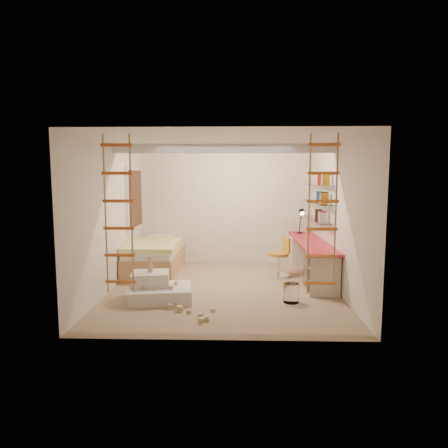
{
  "coord_description": "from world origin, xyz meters",
  "views": [
    {
      "loc": [
        0.2,
        -7.0,
        2.02
      ],
      "look_at": [
        0.0,
        0.3,
        1.15
      ],
      "focal_mm": 32.0,
      "sensor_mm": 36.0,
      "label": 1
    }
  ],
  "objects_px": {
    "swivel_chair": "(280,262)",
    "bed": "(155,257)",
    "play_platform": "(158,289)",
    "desk": "(311,258)"
  },
  "relations": [
    {
      "from": "swivel_chair",
      "to": "play_platform",
      "type": "bearing_deg",
      "value": -144.22
    },
    {
      "from": "desk",
      "to": "bed",
      "type": "xyz_separation_m",
      "value": [
        -3.2,
        0.36,
        -0.07
      ]
    },
    {
      "from": "desk",
      "to": "bed",
      "type": "relative_size",
      "value": 1.4
    },
    {
      "from": "desk",
      "to": "play_platform",
      "type": "xyz_separation_m",
      "value": [
        -2.79,
        -1.49,
        -0.23
      ]
    },
    {
      "from": "desk",
      "to": "bed",
      "type": "bearing_deg",
      "value": 173.51
    },
    {
      "from": "swivel_chair",
      "to": "bed",
      "type": "bearing_deg",
      "value": 173.85
    },
    {
      "from": "desk",
      "to": "swivel_chair",
      "type": "relative_size",
      "value": 3.53
    },
    {
      "from": "bed",
      "to": "play_platform",
      "type": "bearing_deg",
      "value": -77.56
    },
    {
      "from": "desk",
      "to": "swivel_chair",
      "type": "height_order",
      "value": "swivel_chair"
    },
    {
      "from": "desk",
      "to": "play_platform",
      "type": "distance_m",
      "value": 3.17
    }
  ]
}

